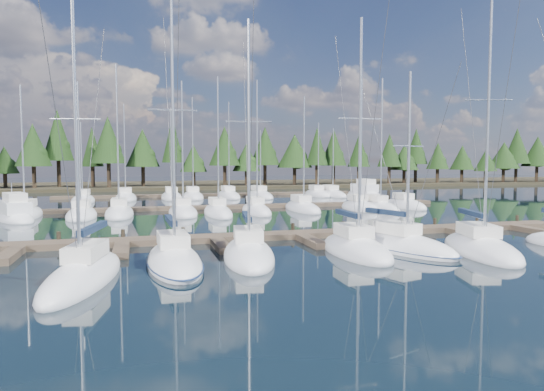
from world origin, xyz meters
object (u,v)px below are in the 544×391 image
object	(u,v)px
main_dock	(300,236)
front_sailboat_5	(480,248)
front_sailboat_4	(401,246)
motor_yacht_left	(15,215)
front_sailboat_0	(84,276)
motor_yacht_right	(364,193)
front_sailboat_1	(174,261)
front_sailboat_3	(356,249)
front_sailboat_2	(249,254)

from	to	relation	value
main_dock	front_sailboat_5	distance (m)	11.74
front_sailboat_4	front_sailboat_5	world-z (taller)	front_sailboat_5
front_sailboat_4	motor_yacht_left	xyz separation A→B (m)	(-26.60, 23.12, 0.20)
main_dock	front_sailboat_0	world-z (taller)	front_sailboat_0
motor_yacht_right	main_dock	bearing A→B (deg)	-122.18
front_sailboat_1	front_sailboat_3	world-z (taller)	front_sailboat_1
front_sailboat_0	front_sailboat_1	world-z (taller)	front_sailboat_1
front_sailboat_2	front_sailboat_5	size ratio (longest dim) A/B	0.85
front_sailboat_1	motor_yacht_left	bearing A→B (deg)	118.23
front_sailboat_1	motor_yacht_left	distance (m)	27.09
front_sailboat_3	front_sailboat_5	size ratio (longest dim) A/B	0.88
motor_yacht_right	front_sailboat_5	bearing A→B (deg)	-108.03
front_sailboat_2	front_sailboat_4	world-z (taller)	front_sailboat_2
front_sailboat_1	front_sailboat_0	bearing A→B (deg)	-151.24
front_sailboat_1	front_sailboat_3	bearing A→B (deg)	2.87
front_sailboat_1	front_sailboat_5	bearing A→B (deg)	-4.16
front_sailboat_2	motor_yacht_left	distance (m)	28.72
motor_yacht_left	front_sailboat_5	bearing A→B (deg)	-39.35
front_sailboat_1	front_sailboat_4	size ratio (longest dim) A/B	1.26
front_sailboat_0	front_sailboat_4	bearing A→B (deg)	9.62
motor_yacht_right	front_sailboat_2	bearing A→B (deg)	-123.44
front_sailboat_3	front_sailboat_0	bearing A→B (deg)	-169.16
main_dock	front_sailboat_1	distance (m)	11.37
front_sailboat_3	front_sailboat_5	world-z (taller)	front_sailboat_5
main_dock	motor_yacht_left	bearing A→B (deg)	141.98
front_sailboat_1	front_sailboat_2	xyz separation A→B (m)	(4.16, 0.70, -0.00)
front_sailboat_4	motor_yacht_right	world-z (taller)	front_sailboat_4
front_sailboat_0	front_sailboat_2	bearing A→B (deg)	19.77
front_sailboat_0	motor_yacht_right	distance (m)	58.79
front_sailboat_5	motor_yacht_left	xyz separation A→B (m)	(-30.68, 25.16, 0.17)
main_dock	front_sailboat_3	distance (m)	6.26
main_dock	front_sailboat_1	size ratio (longest dim) A/B	3.01
front_sailboat_0	motor_yacht_right	size ratio (longest dim) A/B	1.48
front_sailboat_1	front_sailboat_2	bearing A→B (deg)	9.55
front_sailboat_0	front_sailboat_4	size ratio (longest dim) A/B	1.15
front_sailboat_4	motor_yacht_left	world-z (taller)	front_sailboat_4
front_sailboat_0	front_sailboat_3	bearing A→B (deg)	10.84
front_sailboat_2	front_sailboat_3	distance (m)	6.47
front_sailboat_1	main_dock	bearing A→B (deg)	35.73
front_sailboat_5	front_sailboat_3	bearing A→B (deg)	165.83
front_sailboat_2	front_sailboat_0	bearing A→B (deg)	-160.23
front_sailboat_0	motor_yacht_left	world-z (taller)	front_sailboat_0
front_sailboat_2	motor_yacht_right	distance (m)	51.44
front_sailboat_5	motor_yacht_left	distance (m)	39.68
front_sailboat_2	front_sailboat_5	distance (m)	13.86
motor_yacht_left	motor_yacht_right	size ratio (longest dim) A/B	0.98
front_sailboat_4	front_sailboat_5	distance (m)	4.57
front_sailboat_0	motor_yacht_left	xyz separation A→B (m)	(-8.61, 26.17, 0.18)
front_sailboat_1	motor_yacht_right	size ratio (longest dim) A/B	1.63
front_sailboat_3	motor_yacht_right	world-z (taller)	front_sailboat_3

